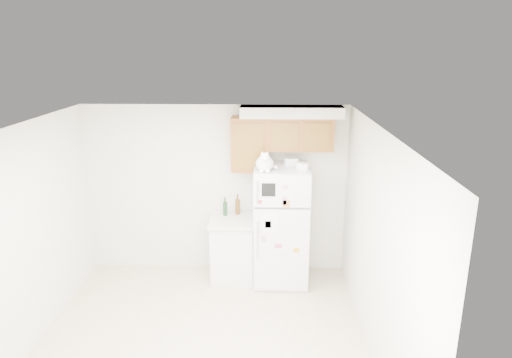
{
  "coord_description": "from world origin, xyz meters",
  "views": [
    {
      "loc": [
        0.75,
        -4.38,
        3.3
      ],
      "look_at": [
        0.6,
        1.55,
        1.55
      ],
      "focal_mm": 32.0,
      "sensor_mm": 36.0,
      "label": 1
    }
  ],
  "objects_px": {
    "refrigerator": "(281,226)",
    "storage_box_back": "(291,161)",
    "bottle_green": "(225,206)",
    "cat": "(265,163)",
    "bottle_amber": "(238,204)",
    "storage_box_front": "(303,166)",
    "base_counter": "(233,248)"
  },
  "relations": [
    {
      "from": "bottle_green",
      "to": "cat",
      "type": "bearing_deg",
      "value": -34.78
    },
    {
      "from": "refrigerator",
      "to": "cat",
      "type": "height_order",
      "value": "cat"
    },
    {
      "from": "cat",
      "to": "storage_box_back",
      "type": "xyz_separation_m",
      "value": [
        0.36,
        0.33,
        -0.06
      ]
    },
    {
      "from": "base_counter",
      "to": "storage_box_back",
      "type": "bearing_deg",
      "value": 4.54
    },
    {
      "from": "storage_box_back",
      "to": "storage_box_front",
      "type": "distance_m",
      "value": 0.27
    },
    {
      "from": "base_counter",
      "to": "bottle_green",
      "type": "height_order",
      "value": "bottle_green"
    },
    {
      "from": "storage_box_front",
      "to": "cat",
      "type": "bearing_deg",
      "value": -145.78
    },
    {
      "from": "refrigerator",
      "to": "base_counter",
      "type": "height_order",
      "value": "refrigerator"
    },
    {
      "from": "refrigerator",
      "to": "base_counter",
      "type": "xyz_separation_m",
      "value": [
        -0.69,
        0.07,
        -0.39
      ]
    },
    {
      "from": "refrigerator",
      "to": "bottle_green",
      "type": "relative_size",
      "value": 6.21
    },
    {
      "from": "storage_box_front",
      "to": "bottle_amber",
      "type": "bearing_deg",
      "value": -178.48
    },
    {
      "from": "cat",
      "to": "bottle_amber",
      "type": "height_order",
      "value": "cat"
    },
    {
      "from": "refrigerator",
      "to": "storage_box_back",
      "type": "height_order",
      "value": "storage_box_back"
    },
    {
      "from": "storage_box_front",
      "to": "storage_box_back",
      "type": "bearing_deg",
      "value": 146.69
    },
    {
      "from": "bottle_amber",
      "to": "base_counter",
      "type": "bearing_deg",
      "value": -109.24
    },
    {
      "from": "base_counter",
      "to": "storage_box_front",
      "type": "xyz_separation_m",
      "value": [
        0.97,
        -0.16,
        1.28
      ]
    },
    {
      "from": "bottle_amber",
      "to": "storage_box_back",
      "type": "bearing_deg",
      "value": -9.1
    },
    {
      "from": "bottle_amber",
      "to": "refrigerator",
      "type": "bearing_deg",
      "value": -22.5
    },
    {
      "from": "bottle_green",
      "to": "base_counter",
      "type": "bearing_deg",
      "value": -49.03
    },
    {
      "from": "refrigerator",
      "to": "storage_box_front",
      "type": "bearing_deg",
      "value": -17.11
    },
    {
      "from": "refrigerator",
      "to": "bottle_green",
      "type": "distance_m",
      "value": 0.85
    },
    {
      "from": "refrigerator",
      "to": "cat",
      "type": "relative_size",
      "value": 3.99
    },
    {
      "from": "refrigerator",
      "to": "bottle_amber",
      "type": "distance_m",
      "value": 0.71
    },
    {
      "from": "storage_box_front",
      "to": "bottle_green",
      "type": "relative_size",
      "value": 0.55
    },
    {
      "from": "refrigerator",
      "to": "base_counter",
      "type": "bearing_deg",
      "value": 173.91
    },
    {
      "from": "base_counter",
      "to": "bottle_green",
      "type": "xyz_separation_m",
      "value": [
        -0.11,
        0.13,
        0.59
      ]
    },
    {
      "from": "refrigerator",
      "to": "storage_box_back",
      "type": "xyz_separation_m",
      "value": [
        0.13,
        0.14,
        0.9
      ]
    },
    {
      "from": "refrigerator",
      "to": "bottle_green",
      "type": "bearing_deg",
      "value": 165.74
    },
    {
      "from": "refrigerator",
      "to": "bottle_amber",
      "type": "bearing_deg",
      "value": 157.5
    },
    {
      "from": "storage_box_back",
      "to": "bottle_green",
      "type": "xyz_separation_m",
      "value": [
        -0.93,
        0.07,
        -0.69
      ]
    },
    {
      "from": "cat",
      "to": "bottle_amber",
      "type": "bearing_deg",
      "value": 131.08
    },
    {
      "from": "refrigerator",
      "to": "bottle_green",
      "type": "xyz_separation_m",
      "value": [
        -0.8,
        0.2,
        0.21
      ]
    }
  ]
}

